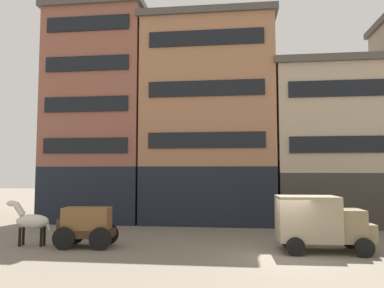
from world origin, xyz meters
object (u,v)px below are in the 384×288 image
(pedestrian_officer, at_px, (338,222))
(fire_hydrant_curbside, at_px, (81,223))
(draft_horse, at_px, (31,221))
(delivery_truck_near, at_px, (320,221))
(cargo_wagon, at_px, (86,224))

(pedestrian_officer, relative_size, fire_hydrant_curbside, 2.16)
(draft_horse, distance_m, delivery_truck_near, 14.41)
(cargo_wagon, distance_m, delivery_truck_near, 11.47)
(draft_horse, height_order, fire_hydrant_curbside, draft_horse)
(draft_horse, relative_size, delivery_truck_near, 0.53)
(pedestrian_officer, height_order, fire_hydrant_curbside, pedestrian_officer)
(draft_horse, bearing_deg, pedestrian_officer, 11.88)
(fire_hydrant_curbside, bearing_deg, pedestrian_officer, -7.19)
(cargo_wagon, xyz_separation_m, delivery_truck_near, (11.46, 0.29, 0.28))
(cargo_wagon, bearing_deg, fire_hydrant_curbside, 115.52)
(cargo_wagon, height_order, delivery_truck_near, delivery_truck_near)
(delivery_truck_near, bearing_deg, cargo_wagon, -178.53)
(cargo_wagon, relative_size, draft_horse, 1.28)
(delivery_truck_near, relative_size, pedestrian_officer, 2.45)
(cargo_wagon, distance_m, pedestrian_officer, 13.51)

